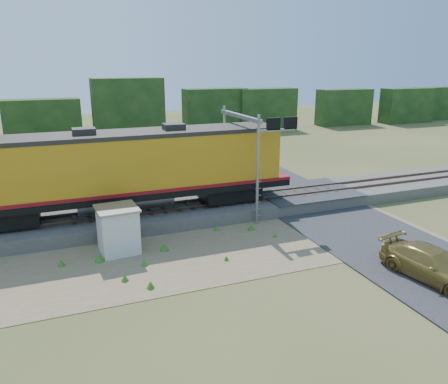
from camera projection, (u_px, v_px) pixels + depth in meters
name	position (u px, v px, depth m)	size (l,w,h in m)	color
ground	(252.00, 247.00, 24.11)	(140.00, 140.00, 0.00)	#475123
ballast	(215.00, 208.00, 29.35)	(70.00, 5.00, 0.80)	slate
rails	(215.00, 201.00, 29.21)	(70.00, 1.54, 0.16)	brown
dirt_shoulder	(215.00, 249.00, 23.85)	(26.00, 8.00, 0.03)	#8C7754
road	(349.00, 225.00, 27.18)	(7.00, 66.00, 0.86)	#38383A
tree_line_north	(131.00, 116.00, 57.16)	(130.00, 3.00, 6.50)	#153413
weed_clumps	(191.00, 256.00, 22.98)	(15.00, 6.20, 0.56)	#377120
locomotive	(119.00, 168.00, 26.28)	(21.19, 3.23, 5.47)	black
shed	(118.00, 230.00, 23.18)	(2.26, 2.26, 2.51)	silver
signal_gantry	(249.00, 137.00, 28.14)	(2.71, 6.20, 6.84)	gray
car	(433.00, 265.00, 20.31)	(2.09, 5.15, 1.49)	olive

